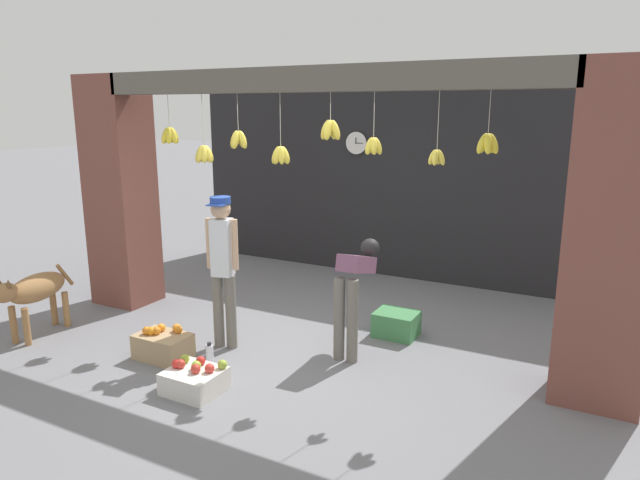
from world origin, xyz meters
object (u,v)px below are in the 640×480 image
(dog, at_px, (34,291))
(worker_stooping, at_px, (355,283))
(fruit_crate_oranges, at_px, (163,345))
(shopkeeper, at_px, (223,261))
(produce_box_green, at_px, (396,324))
(fruit_crate_apples, at_px, (195,379))
(water_bottle, at_px, (210,358))
(wall_clock, at_px, (356,143))

(dog, height_order, worker_stooping, worker_stooping)
(worker_stooping, distance_m, fruit_crate_oranges, 2.02)
(shopkeeper, relative_size, produce_box_green, 3.50)
(dog, height_order, fruit_crate_apples, dog)
(dog, bearing_deg, worker_stooping, 102.37)
(worker_stooping, distance_m, water_bottle, 1.59)
(worker_stooping, distance_m, produce_box_green, 0.88)
(fruit_crate_oranges, height_order, produce_box_green, fruit_crate_oranges)
(water_bottle, bearing_deg, shopkeeper, 112.19)
(worker_stooping, height_order, wall_clock, wall_clock)
(shopkeeper, distance_m, water_bottle, 0.98)
(wall_clock, bearing_deg, dog, -116.83)
(worker_stooping, height_order, fruit_crate_apples, worker_stooping)
(shopkeeper, xyz_separation_m, wall_clock, (0.00, 3.25, 1.02))
(dog, xyz_separation_m, fruit_crate_apples, (2.36, -0.18, -0.41))
(worker_stooping, bearing_deg, shopkeeper, -160.46)
(water_bottle, bearing_deg, fruit_crate_apples, -70.63)
(fruit_crate_apples, distance_m, wall_clock, 4.56)
(fruit_crate_apples, relative_size, produce_box_green, 1.05)
(water_bottle, bearing_deg, wall_clock, 93.21)
(fruit_crate_oranges, xyz_separation_m, water_bottle, (0.60, -0.01, -0.00))
(dog, distance_m, worker_stooping, 3.49)
(dog, distance_m, produce_box_green, 3.97)
(produce_box_green, bearing_deg, water_bottle, -127.22)
(fruit_crate_apples, xyz_separation_m, water_bottle, (-0.13, 0.38, 0.02))
(worker_stooping, relative_size, water_bottle, 3.79)
(fruit_crate_oranges, relative_size, water_bottle, 1.83)
(shopkeeper, relative_size, worker_stooping, 1.45)
(fruit_crate_apples, relative_size, water_bottle, 1.64)
(shopkeeper, xyz_separation_m, water_bottle, (0.22, -0.53, -0.80))
(water_bottle, bearing_deg, worker_stooping, 46.03)
(worker_stooping, bearing_deg, water_bottle, -137.54)
(fruit_crate_oranges, bearing_deg, dog, -172.61)
(worker_stooping, height_order, produce_box_green, worker_stooping)
(produce_box_green, distance_m, water_bottle, 2.08)
(fruit_crate_oranges, height_order, fruit_crate_apples, fruit_crate_oranges)
(fruit_crate_apples, xyz_separation_m, produce_box_green, (1.13, 2.04, 0.02))
(fruit_crate_oranges, bearing_deg, produce_box_green, 41.51)
(shopkeeper, bearing_deg, fruit_crate_oranges, 39.69)
(fruit_crate_apples, height_order, water_bottle, water_bottle)
(fruit_crate_oranges, bearing_deg, fruit_crate_apples, -28.28)
(fruit_crate_apples, bearing_deg, worker_stooping, 58.40)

